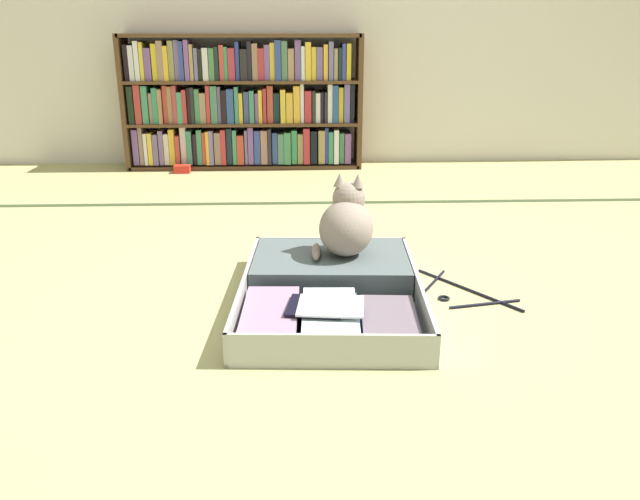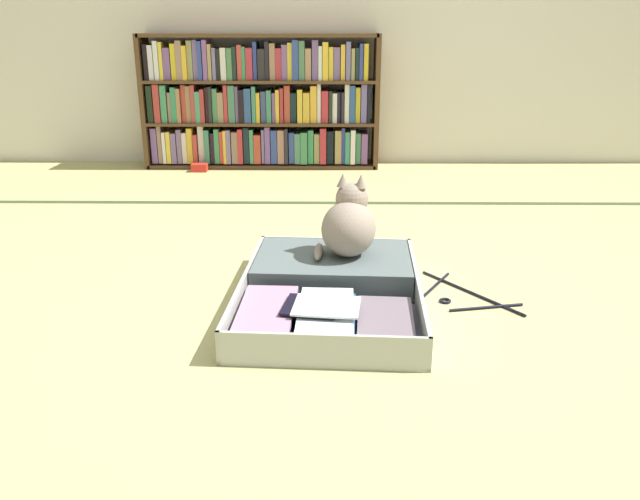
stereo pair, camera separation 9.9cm
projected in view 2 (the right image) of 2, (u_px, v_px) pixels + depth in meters
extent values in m
plane|color=tan|center=(347.00, 303.00, 2.13)|extent=(10.00, 10.00, 0.00)
cube|color=#384528|center=(340.00, 203.00, 3.35)|extent=(4.80, 0.05, 0.00)
cube|color=#51351F|center=(147.00, 102.00, 4.13)|extent=(0.03, 0.25, 0.85)
cube|color=#51351F|center=(376.00, 102.00, 4.11)|extent=(0.03, 0.25, 0.85)
cube|color=#51351F|center=(259.00, 35.00, 3.98)|extent=(1.51, 0.25, 0.02)
cube|color=#51351F|center=(263.00, 164.00, 4.26)|extent=(1.51, 0.25, 0.02)
cube|color=#51351F|center=(262.00, 123.00, 4.17)|extent=(1.48, 0.25, 0.02)
cube|color=#745192|center=(158.00, 144.00, 4.23)|extent=(0.04, 0.21, 0.23)
cube|color=#906E61|center=(163.00, 143.00, 4.23)|extent=(0.03, 0.21, 0.25)
cube|color=silver|center=(167.00, 146.00, 4.23)|extent=(0.02, 0.21, 0.21)
cube|color=yellow|center=(172.00, 146.00, 4.23)|extent=(0.03, 0.21, 0.21)
cube|color=slate|center=(177.00, 146.00, 4.22)|extent=(0.03, 0.21, 0.20)
cube|color=slate|center=(182.00, 144.00, 4.22)|extent=(0.03, 0.21, 0.22)
cube|color=beige|center=(188.00, 146.00, 4.23)|extent=(0.03, 0.21, 0.20)
cube|color=gold|center=(193.00, 144.00, 4.22)|extent=(0.04, 0.21, 0.23)
cube|color=#B33D31|center=(198.00, 147.00, 4.22)|extent=(0.03, 0.21, 0.19)
cube|color=silver|center=(204.00, 143.00, 4.23)|extent=(0.04, 0.21, 0.24)
cube|color=#3C7A60|center=(209.00, 145.00, 4.21)|extent=(0.03, 0.21, 0.22)
cube|color=black|center=(215.00, 146.00, 4.23)|extent=(0.03, 0.21, 0.20)
cube|color=#3C895B|center=(219.00, 144.00, 4.22)|extent=(0.03, 0.21, 0.23)
cube|color=#C14131|center=(224.00, 145.00, 4.23)|extent=(0.02, 0.21, 0.21)
cube|color=gold|center=(227.00, 145.00, 4.21)|extent=(0.02, 0.21, 0.22)
cube|color=slate|center=(230.00, 145.00, 4.21)|extent=(0.03, 0.21, 0.22)
cube|color=#92725E|center=(237.00, 146.00, 4.22)|extent=(0.04, 0.21, 0.21)
cube|color=#BC2E33|center=(242.00, 144.00, 4.21)|extent=(0.03, 0.21, 0.23)
cube|color=#16262E|center=(248.00, 144.00, 4.22)|extent=(0.04, 0.21, 0.23)
cube|color=#42875C|center=(253.00, 145.00, 4.22)|extent=(0.03, 0.21, 0.22)
cube|color=#BB422D|center=(259.00, 147.00, 4.22)|extent=(0.04, 0.21, 0.19)
cube|color=slate|center=(264.00, 145.00, 4.22)|extent=(0.02, 0.21, 0.22)
cube|color=#774F98|center=(269.00, 143.00, 4.21)|extent=(0.03, 0.21, 0.24)
cube|color=#31438F|center=(275.00, 145.00, 4.22)|extent=(0.04, 0.21, 0.22)
cube|color=#A06F5D|center=(282.00, 145.00, 4.21)|extent=(0.04, 0.21, 0.22)
cube|color=#27232F|center=(287.00, 144.00, 4.20)|extent=(0.02, 0.21, 0.23)
cube|color=#354C95|center=(292.00, 146.00, 4.23)|extent=(0.04, 0.21, 0.20)
cube|color=#4B7C61|center=(298.00, 147.00, 4.21)|extent=(0.04, 0.21, 0.20)
cube|color=#408254|center=(304.00, 146.00, 4.21)|extent=(0.04, 0.21, 0.21)
cube|color=#358652|center=(311.00, 145.00, 4.21)|extent=(0.04, 0.21, 0.22)
cube|color=#8E8551|center=(317.00, 147.00, 4.22)|extent=(0.04, 0.21, 0.20)
cube|color=#B22D36|center=(323.00, 144.00, 4.20)|extent=(0.04, 0.21, 0.23)
cube|color=black|center=(330.00, 145.00, 4.21)|extent=(0.04, 0.21, 0.21)
cube|color=#A0844E|center=(337.00, 145.00, 4.21)|extent=(0.04, 0.21, 0.22)
cube|color=#333B94|center=(343.00, 144.00, 4.22)|extent=(0.02, 0.21, 0.23)
cube|color=#388463|center=(347.00, 146.00, 4.21)|extent=(0.03, 0.21, 0.21)
cube|color=silver|center=(352.00, 145.00, 4.20)|extent=(0.03, 0.21, 0.22)
cube|color=#3E7652|center=(358.00, 146.00, 4.22)|extent=(0.03, 0.21, 0.20)
cube|color=#7C4D87|center=(364.00, 147.00, 4.21)|extent=(0.04, 0.21, 0.20)
cube|color=#51351F|center=(260.00, 81.00, 4.08)|extent=(1.48, 0.25, 0.02)
cube|color=black|center=(154.00, 103.00, 4.12)|extent=(0.04, 0.21, 0.24)
cube|color=#AD3432|center=(160.00, 102.00, 4.12)|extent=(0.04, 0.21, 0.24)
cube|color=#3E855D|center=(167.00, 103.00, 4.13)|extent=(0.04, 0.21, 0.24)
cube|color=#926E5F|center=(173.00, 106.00, 4.14)|extent=(0.02, 0.21, 0.19)
cube|color=#34845D|center=(177.00, 104.00, 4.13)|extent=(0.03, 0.21, 0.22)
cube|color=#A5714D|center=(182.00, 104.00, 4.13)|extent=(0.03, 0.21, 0.22)
cube|color=#B43930|center=(187.00, 103.00, 4.14)|extent=(0.03, 0.21, 0.24)
cube|color=#97744A|center=(191.00, 103.00, 4.14)|extent=(0.03, 0.21, 0.23)
cube|color=#AF3F3F|center=(196.00, 103.00, 4.13)|extent=(0.03, 0.21, 0.24)
cube|color=#428965|center=(200.00, 106.00, 4.13)|extent=(0.03, 0.21, 0.20)
cube|color=#AF3232|center=(205.00, 105.00, 4.12)|extent=(0.03, 0.21, 0.21)
cube|color=black|center=(209.00, 104.00, 4.13)|extent=(0.02, 0.21, 0.22)
cube|color=#252725|center=(213.00, 104.00, 4.12)|extent=(0.02, 0.21, 0.23)
cube|color=#437D52|center=(217.00, 104.00, 4.13)|extent=(0.03, 0.21, 0.22)
cube|color=#987B5C|center=(223.00, 106.00, 4.14)|extent=(0.04, 0.21, 0.19)
cube|color=#B93232|center=(228.00, 103.00, 4.13)|extent=(0.02, 0.21, 0.24)
cube|color=#42755B|center=(233.00, 103.00, 4.12)|extent=(0.04, 0.21, 0.24)
cube|color=slate|center=(239.00, 103.00, 4.13)|extent=(0.02, 0.21, 0.23)
cube|color=black|center=(243.00, 105.00, 4.12)|extent=(0.03, 0.21, 0.21)
cube|color=#2C4B88|center=(249.00, 105.00, 4.12)|extent=(0.04, 0.21, 0.22)
cube|color=#3C7D62|center=(255.00, 104.00, 4.12)|extent=(0.02, 0.21, 0.23)
cube|color=gold|center=(259.00, 107.00, 4.13)|extent=(0.02, 0.21, 0.19)
cube|color=#3E4B80|center=(265.00, 106.00, 4.14)|extent=(0.03, 0.21, 0.20)
cube|color=#3E7E63|center=(270.00, 105.00, 4.13)|extent=(0.03, 0.21, 0.21)
cube|color=#7A528F|center=(275.00, 107.00, 4.14)|extent=(0.02, 0.21, 0.19)
cube|color=gold|center=(278.00, 105.00, 4.13)|extent=(0.02, 0.21, 0.21)
cube|color=#AC2D34|center=(282.00, 104.00, 4.12)|extent=(0.02, 0.21, 0.22)
cube|color=#AD4131|center=(288.00, 103.00, 4.13)|extent=(0.04, 0.21, 0.24)
cube|color=black|center=(294.00, 107.00, 4.14)|extent=(0.04, 0.21, 0.19)
cube|color=gold|center=(300.00, 105.00, 4.12)|extent=(0.03, 0.21, 0.21)
cube|color=gold|center=(307.00, 107.00, 4.12)|extent=(0.04, 0.21, 0.19)
cube|color=gold|center=(314.00, 103.00, 4.12)|extent=(0.04, 0.21, 0.23)
cube|color=silver|center=(319.00, 102.00, 4.12)|extent=(0.02, 0.21, 0.25)
cube|color=#BA2D37|center=(325.00, 106.00, 4.13)|extent=(0.04, 0.21, 0.20)
cube|color=#222821|center=(331.00, 106.00, 4.12)|extent=(0.02, 0.21, 0.20)
cube|color=silver|center=(335.00, 107.00, 4.13)|extent=(0.03, 0.21, 0.19)
cube|color=black|center=(339.00, 106.00, 4.13)|extent=(0.02, 0.21, 0.19)
cube|color=#26232D|center=(343.00, 106.00, 4.13)|extent=(0.02, 0.21, 0.19)
cube|color=silver|center=(347.00, 103.00, 4.12)|extent=(0.03, 0.21, 0.24)
cube|color=#2A4E8C|center=(352.00, 103.00, 4.11)|extent=(0.03, 0.21, 0.24)
cube|color=gold|center=(357.00, 104.00, 4.13)|extent=(0.03, 0.21, 0.22)
cube|color=slate|center=(363.00, 103.00, 4.11)|extent=(0.04, 0.21, 0.24)
cube|color=black|center=(368.00, 103.00, 4.12)|extent=(0.02, 0.21, 0.24)
cube|color=black|center=(149.00, 62.00, 4.05)|extent=(0.03, 0.21, 0.22)
cube|color=silver|center=(155.00, 62.00, 4.04)|extent=(0.03, 0.21, 0.21)
cube|color=silver|center=(160.00, 60.00, 4.04)|extent=(0.03, 0.21, 0.24)
cube|color=gold|center=(164.00, 61.00, 4.04)|extent=(0.02, 0.21, 0.23)
cube|color=#76508F|center=(170.00, 63.00, 4.05)|extent=(0.04, 0.21, 0.20)
cube|color=gold|center=(177.00, 61.00, 4.05)|extent=(0.03, 0.21, 0.22)
cube|color=#927263|center=(182.00, 60.00, 4.04)|extent=(0.04, 0.21, 0.24)
cube|color=gold|center=(187.00, 63.00, 4.04)|extent=(0.03, 0.21, 0.21)
cube|color=#8D8753|center=(193.00, 60.00, 4.04)|extent=(0.03, 0.21, 0.24)
cube|color=slate|center=(198.00, 60.00, 4.05)|extent=(0.03, 0.21, 0.25)
cube|color=#31418F|center=(202.00, 60.00, 4.03)|extent=(0.03, 0.21, 0.24)
cube|color=#7D508F|center=(207.00, 60.00, 4.03)|extent=(0.03, 0.21, 0.25)
cube|color=#A58453|center=(212.00, 62.00, 4.03)|extent=(0.02, 0.21, 0.22)
cube|color=slate|center=(216.00, 64.00, 4.04)|extent=(0.02, 0.21, 0.20)
cube|color=black|center=(220.00, 64.00, 4.05)|extent=(0.03, 0.21, 0.19)
cube|color=silver|center=(225.00, 64.00, 4.04)|extent=(0.04, 0.21, 0.20)
cube|color=#48794D|center=(231.00, 64.00, 4.04)|extent=(0.03, 0.21, 0.20)
cube|color=#1B2826|center=(236.00, 63.00, 4.04)|extent=(0.03, 0.21, 0.21)
cube|color=#C2433C|center=(241.00, 62.00, 4.04)|extent=(0.03, 0.21, 0.22)
cube|color=#368351|center=(245.00, 63.00, 4.04)|extent=(0.02, 0.21, 0.20)
cube|color=#AD303E|center=(251.00, 64.00, 4.04)|extent=(0.04, 0.21, 0.20)
cube|color=navy|center=(256.00, 61.00, 4.04)|extent=(0.02, 0.21, 0.23)
cube|color=black|center=(263.00, 64.00, 4.04)|extent=(0.04, 0.21, 0.19)
cube|color=black|center=(268.00, 60.00, 4.04)|extent=(0.03, 0.21, 0.24)
cube|color=#976F56|center=(273.00, 61.00, 4.04)|extent=(0.03, 0.21, 0.22)
cube|color=#AC2E38|center=(279.00, 64.00, 4.04)|extent=(0.04, 0.21, 0.20)
cube|color=#77528D|center=(285.00, 62.00, 4.04)|extent=(0.03, 0.21, 0.22)
cube|color=gold|center=(290.00, 61.00, 4.04)|extent=(0.03, 0.21, 0.23)
cube|color=#32458F|center=(296.00, 60.00, 4.02)|extent=(0.04, 0.21, 0.24)
cube|color=#4C7353|center=(302.00, 60.00, 4.03)|extent=(0.04, 0.21, 0.24)
cube|color=#A57B5B|center=(309.00, 64.00, 4.04)|extent=(0.04, 0.21, 0.19)
cube|color=slate|center=(315.00, 60.00, 4.03)|extent=(0.04, 0.21, 0.24)
cube|color=silver|center=(320.00, 63.00, 4.03)|extent=(0.02, 0.21, 0.21)
cube|color=yellow|center=(325.00, 61.00, 4.02)|extent=(0.04, 0.21, 0.23)
cube|color=gold|center=(331.00, 63.00, 4.04)|extent=(0.03, 0.21, 0.20)
cube|color=slate|center=(337.00, 63.00, 4.04)|extent=(0.04, 0.21, 0.20)
cube|color=gold|center=(343.00, 62.00, 4.04)|extent=(0.03, 0.21, 0.22)
cube|color=slate|center=(348.00, 61.00, 4.02)|extent=(0.03, 0.21, 0.24)
cube|color=#928454|center=(353.00, 64.00, 4.03)|extent=(0.02, 0.21, 0.20)
cube|color=black|center=(357.00, 64.00, 4.03)|extent=(0.02, 0.21, 0.20)
cube|color=#313B90|center=(361.00, 62.00, 4.02)|extent=(0.02, 0.21, 0.22)
cube|color=gold|center=(365.00, 62.00, 4.03)|extent=(0.03, 0.21, 0.22)
cube|color=#B4B6AF|center=(327.00, 332.00, 1.91)|extent=(0.61, 0.45, 0.01)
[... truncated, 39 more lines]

